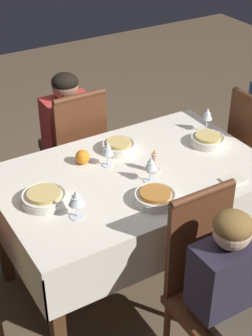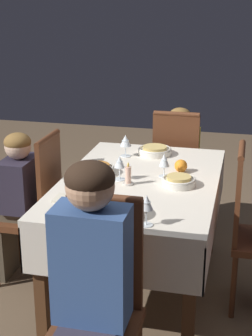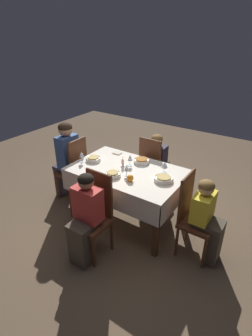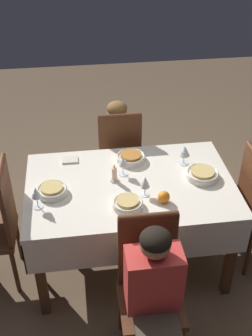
# 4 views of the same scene
# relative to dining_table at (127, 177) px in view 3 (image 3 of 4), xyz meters

# --- Properties ---
(ground_plane) EXTENTS (8.00, 8.00, 0.00)m
(ground_plane) POSITION_rel_dining_table_xyz_m (0.00, 0.00, -0.65)
(ground_plane) COLOR brown
(dining_table) EXTENTS (1.39, 0.89, 0.75)m
(dining_table) POSITION_rel_dining_table_xyz_m (0.00, 0.00, 0.00)
(dining_table) COLOR silver
(dining_table) RESTS_ON ground_plane
(chair_west) EXTENTS (0.37, 0.36, 0.97)m
(chair_west) POSITION_rel_dining_table_xyz_m (-0.91, -0.02, -0.13)
(chair_west) COLOR #562D19
(chair_west) RESTS_ON ground_plane
(chair_north) EXTENTS (0.36, 0.37, 0.97)m
(chair_north) POSITION_rel_dining_table_xyz_m (-0.00, 0.65, -0.13)
(chair_north) COLOR #562D19
(chair_north) RESTS_ON ground_plane
(chair_east) EXTENTS (0.37, 0.36, 0.97)m
(chair_east) POSITION_rel_dining_table_xyz_m (0.91, -0.09, -0.13)
(chair_east) COLOR #562D19
(chair_east) RESTS_ON ground_plane
(chair_south) EXTENTS (0.36, 0.37, 0.97)m
(chair_south) POSITION_rel_dining_table_xyz_m (0.02, -0.65, -0.13)
(chair_south) COLOR #562D19
(chair_south) RESTS_ON ground_plane
(person_adult_denim) EXTENTS (0.34, 0.30, 1.18)m
(person_adult_denim) POSITION_rel_dining_table_xyz_m (-1.05, -0.02, 0.02)
(person_adult_denim) COLOR #383342
(person_adult_denim) RESTS_ON ground_plane
(person_child_dark) EXTENTS (0.30, 0.33, 0.97)m
(person_child_dark) POSITION_rel_dining_table_xyz_m (-0.00, 0.82, -0.11)
(person_child_dark) COLOR #4C4233
(person_child_dark) RESTS_ON ground_plane
(person_child_yellow) EXTENTS (0.33, 0.30, 0.96)m
(person_child_yellow) POSITION_rel_dining_table_xyz_m (1.07, -0.09, -0.12)
(person_child_yellow) COLOR #4C4233
(person_child_yellow) RESTS_ON ground_plane
(person_child_red) EXTENTS (0.30, 0.33, 1.03)m
(person_child_red) POSITION_rel_dining_table_xyz_m (0.02, -0.81, -0.08)
(person_child_red) COLOR #4C4233
(person_child_red) RESTS_ON ground_plane
(bowl_west) EXTENTS (0.20, 0.20, 0.06)m
(bowl_west) POSITION_rel_dining_table_xyz_m (-0.52, -0.04, 0.12)
(bowl_west) COLOR silver
(bowl_west) RESTS_ON dining_table
(wine_glass_west) EXTENTS (0.06, 0.06, 0.15)m
(wine_glass_west) POSITION_rel_dining_table_xyz_m (-0.60, -0.16, 0.21)
(wine_glass_west) COLOR white
(wine_glass_west) RESTS_ON dining_table
(bowl_north) EXTENTS (0.21, 0.21, 0.06)m
(bowl_north) POSITION_rel_dining_table_xyz_m (0.04, 0.27, 0.12)
(bowl_north) COLOR silver
(bowl_north) RESTS_ON dining_table
(wine_glass_north) EXTENTS (0.07, 0.07, 0.14)m
(wine_glass_north) POSITION_rel_dining_table_xyz_m (-0.03, 0.11, 0.20)
(wine_glass_north) COLOR white
(wine_glass_north) RESTS_ON dining_table
(bowl_east) EXTENTS (0.22, 0.22, 0.06)m
(bowl_east) POSITION_rel_dining_table_xyz_m (0.49, 0.01, 0.12)
(bowl_east) COLOR silver
(bowl_east) RESTS_ON dining_table
(wine_glass_east) EXTENTS (0.08, 0.08, 0.15)m
(wine_glass_east) POSITION_rel_dining_table_xyz_m (0.41, 0.19, 0.20)
(wine_glass_east) COLOR white
(wine_glass_east) RESTS_ON dining_table
(bowl_south) EXTENTS (0.19, 0.19, 0.06)m
(bowl_south) POSITION_rel_dining_table_xyz_m (-0.05, -0.23, 0.12)
(bowl_south) COLOR silver
(bowl_south) RESTS_ON dining_table
(wine_glass_south) EXTENTS (0.06, 0.06, 0.14)m
(wine_glass_south) POSITION_rel_dining_table_xyz_m (0.08, -0.13, 0.19)
(wine_glass_south) COLOR white
(wine_glass_south) RESTS_ON dining_table
(candle_centerpiece) EXTENTS (0.06, 0.06, 0.13)m
(candle_centerpiece) POSITION_rel_dining_table_xyz_m (-0.10, 0.05, 0.14)
(candle_centerpiece) COLOR beige
(candle_centerpiece) RESTS_ON dining_table
(orange_fruit) EXTENTS (0.08, 0.08, 0.08)m
(orange_fruit) POSITION_rel_dining_table_xyz_m (0.18, -0.21, 0.14)
(orange_fruit) COLOR orange
(orange_fruit) RESTS_ON dining_table
(napkin_red_folded) EXTENTS (0.12, 0.08, 0.01)m
(napkin_red_folded) POSITION_rel_dining_table_xyz_m (-0.39, 0.33, 0.10)
(napkin_red_folded) COLOR beige
(napkin_red_folded) RESTS_ON dining_table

